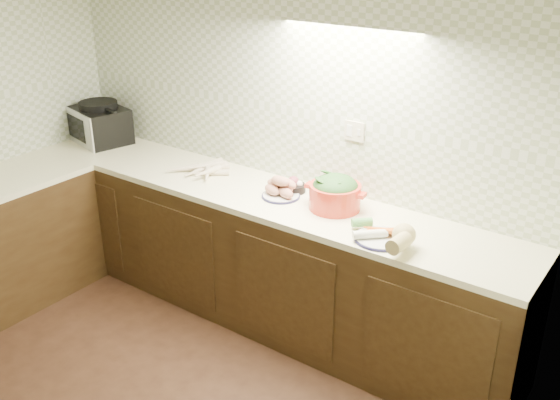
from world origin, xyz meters
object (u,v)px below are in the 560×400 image
Objects in this scene: sweet_potato_plate at (281,189)px; veg_plate at (391,234)px; parsnip_pile at (206,168)px; dutch_oven at (335,192)px; onion_bowl at (295,186)px; toaster_oven at (100,123)px.

sweet_potato_plate reaches higher than veg_plate.
parsnip_pile is 1.03m from dutch_oven.
onion_bowl is 0.35m from dutch_oven.
sweet_potato_plate is at bearing -3.37° from parsnip_pile.
toaster_oven is 1.11m from parsnip_pile.
sweet_potato_plate is 1.77× the size of onion_bowl.
onion_bowl is at bearing 15.55° from toaster_oven.
toaster_oven is 2.15× the size of sweet_potato_plate.
parsnip_pile is at bearing 12.76° from toaster_oven.
sweet_potato_plate reaches higher than parsnip_pile.
toaster_oven is at bearing 178.14° from sweet_potato_plate.
sweet_potato_plate is at bearing 11.85° from toaster_oven.
toaster_oven is at bearing -178.16° from onion_bowl.
dutch_oven is 0.88× the size of veg_plate.
dutch_oven is at bearing 0.18° from parsnip_pile.
toaster_oven reaches higher than veg_plate.
parsnip_pile is 0.99× the size of veg_plate.
onion_bowl is 0.36× the size of dutch_oven.
toaster_oven is 1.19× the size of veg_plate.
sweet_potato_plate is at bearing 179.55° from dutch_oven.
toaster_oven is 3.80× the size of onion_bowl.
onion_bowl reaches higher than parsnip_pile.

